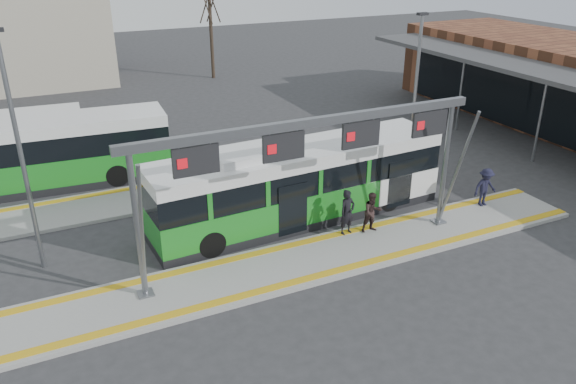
# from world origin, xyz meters

# --- Properties ---
(ground) EXTENTS (120.00, 120.00, 0.00)m
(ground) POSITION_xyz_m (0.00, 0.00, 0.00)
(ground) COLOR #2D2D30
(ground) RESTS_ON ground
(platform_main) EXTENTS (22.00, 3.00, 0.15)m
(platform_main) POSITION_xyz_m (0.00, 0.00, 0.07)
(platform_main) COLOR gray
(platform_main) RESTS_ON ground
(platform_second) EXTENTS (20.00, 3.00, 0.15)m
(platform_second) POSITION_xyz_m (-4.00, 8.00, 0.07)
(platform_second) COLOR gray
(platform_second) RESTS_ON ground
(tactile_main) EXTENTS (22.00, 2.65, 0.02)m
(tactile_main) POSITION_xyz_m (0.00, 0.00, 0.16)
(tactile_main) COLOR gold
(tactile_main) RESTS_ON platform_main
(tactile_second) EXTENTS (20.00, 0.35, 0.02)m
(tactile_second) POSITION_xyz_m (-4.00, 9.15, 0.16)
(tactile_second) COLOR gold
(tactile_second) RESTS_ON platform_second
(gantry) EXTENTS (13.00, 1.68, 5.20)m
(gantry) POSITION_xyz_m (-0.35, 0.25, 4.30)
(gantry) COLOR slate
(gantry) RESTS_ON platform_main
(hero_bus) EXTENTS (12.68, 3.33, 3.45)m
(hero_bus) POSITION_xyz_m (0.60, 3.35, 1.58)
(hero_bus) COLOR black
(hero_bus) RESTS_ON ground
(bg_bus_green) EXTENTS (13.05, 3.60, 3.22)m
(bg_bus_green) POSITION_xyz_m (-9.43, 11.61, 1.59)
(bg_bus_green) COLOR black
(bg_bus_green) RESTS_ON ground
(passenger_a) EXTENTS (0.73, 0.54, 1.84)m
(passenger_a) POSITION_xyz_m (1.60, 1.10, 1.07)
(passenger_a) COLOR black
(passenger_a) RESTS_ON platform_main
(passenger_b) EXTENTS (0.84, 0.67, 1.65)m
(passenger_b) POSITION_xyz_m (2.58, 0.83, 0.98)
(passenger_b) COLOR #2E201F
(passenger_b) RESTS_ON platform_main
(passenger_c) EXTENTS (1.13, 0.68, 1.71)m
(passenger_c) POSITION_xyz_m (8.29, 0.75, 1.01)
(passenger_c) COLOR black
(passenger_c) RESTS_ON platform_main
(tree_left) EXTENTS (1.40, 1.40, 7.30)m
(tree_left) POSITION_xyz_m (-6.20, 31.74, 5.54)
(tree_left) COLOR #382B21
(tree_left) RESTS_ON ground
(tree_mid) EXTENTS (1.40, 1.40, 8.02)m
(tree_mid) POSITION_xyz_m (5.79, 30.07, 6.08)
(tree_mid) COLOR #382B21
(tree_mid) RESTS_ON ground
(lamp_west) EXTENTS (0.50, 0.25, 8.34)m
(lamp_west) POSITION_xyz_m (-9.40, 3.82, 4.41)
(lamp_west) COLOR slate
(lamp_west) RESTS_ON ground
(lamp_east) EXTENTS (0.50, 0.25, 7.79)m
(lamp_east) POSITION_xyz_m (7.75, 5.40, 4.14)
(lamp_east) COLOR slate
(lamp_east) RESTS_ON ground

